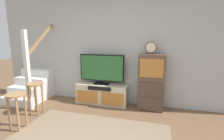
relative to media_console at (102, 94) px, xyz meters
The scene contains 8 objects.
back_wall 1.17m from the media_console, 41.69° to the left, with size 6.40×0.12×2.70m, color #B2B7B2.
media_console is the anchor object (origin of this frame).
television 0.64m from the media_console, 90.00° to the left, with size 1.11×0.22×0.73m.
side_cabinet 1.25m from the media_console, ahead, with size 0.58×0.38×1.27m.
desk_clock 1.63m from the media_console, ahead, with size 0.25×0.08×0.27m.
staircase 1.94m from the media_console, behind, with size 1.00×1.36×2.20m.
bar_stool_near 1.89m from the media_console, 124.65° to the right, with size 0.34×0.34×0.67m.
bar_stool_far 1.52m from the media_console, 141.89° to the right, with size 0.34×0.34×0.68m.
Camera 1 is at (1.05, -1.63, 1.65)m, focal length 27.32 mm.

